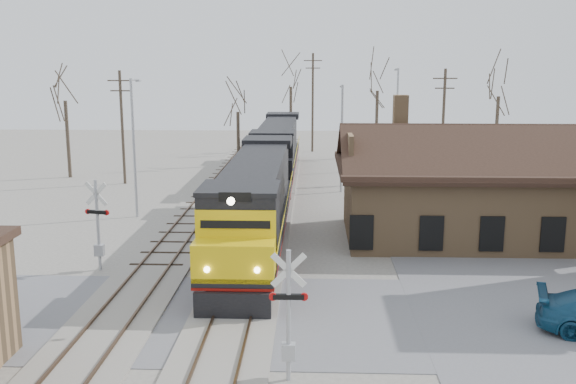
# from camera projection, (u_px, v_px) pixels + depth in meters

# --- Properties ---
(ground) EXTENTS (140.00, 140.00, 0.00)m
(ground) POSITION_uv_depth(u_px,v_px,m) (234.00, 316.00, 24.92)
(ground) COLOR #A29D92
(ground) RESTS_ON ground
(road) EXTENTS (60.00, 9.00, 0.03)m
(road) POSITION_uv_depth(u_px,v_px,m) (234.00, 316.00, 24.92)
(road) COLOR slate
(road) RESTS_ON ground
(track_main) EXTENTS (3.40, 90.00, 0.24)m
(track_main) POSITION_uv_depth(u_px,v_px,m) (263.00, 221.00, 39.60)
(track_main) COLOR #A29D92
(track_main) RESTS_ON ground
(track_siding) EXTENTS (3.40, 90.00, 0.24)m
(track_siding) POSITION_uv_depth(u_px,v_px,m) (191.00, 221.00, 39.77)
(track_siding) COLOR #A29D92
(track_siding) RESTS_ON ground
(depot) EXTENTS (15.20, 9.31, 7.90)m
(depot) POSITION_uv_depth(u_px,v_px,m) (473.00, 196.00, 35.75)
(depot) COLOR #916F4B
(depot) RESTS_ON ground
(locomotive_lead) EXTENTS (3.20, 21.41, 4.76)m
(locomotive_lead) POSITION_uv_depth(u_px,v_px,m) (255.00, 201.00, 33.86)
(locomotive_lead) COLOR black
(locomotive_lead) RESTS_ON ground
(locomotive_trailing) EXTENTS (3.20, 21.41, 4.50)m
(locomotive_trailing) POSITION_uv_depth(u_px,v_px,m) (278.00, 148.00, 55.10)
(locomotive_trailing) COLOR black
(locomotive_trailing) RESTS_ON ground
(crossbuck_near) EXTENTS (1.20, 0.32, 4.20)m
(crossbuck_near) POSITION_uv_depth(u_px,v_px,m) (289.00, 321.00, 19.55)
(crossbuck_near) COLOR #A5A8AD
(crossbuck_near) RESTS_ON ground
(crossbuck_far) EXTENTS (1.23, 0.35, 4.36)m
(crossbuck_far) POSITION_uv_depth(u_px,v_px,m) (98.00, 229.00, 30.13)
(crossbuck_far) COLOR #A5A8AD
(crossbuck_far) RESTS_ON ground
(streetlight_a) EXTENTS (0.25, 2.04, 8.75)m
(streetlight_a) POSITION_uv_depth(u_px,v_px,m) (134.00, 140.00, 40.27)
(streetlight_a) COLOR #A5A8AD
(streetlight_a) RESTS_ON ground
(streetlight_b) EXTENTS (0.25, 2.04, 8.11)m
(streetlight_b) POSITION_uv_depth(u_px,v_px,m) (342.00, 132.00, 48.30)
(streetlight_b) COLOR #A5A8AD
(streetlight_b) RESTS_ON ground
(streetlight_c) EXTENTS (0.25, 2.04, 9.25)m
(streetlight_c) POSITION_uv_depth(u_px,v_px,m) (397.00, 113.00, 58.68)
(streetlight_c) COLOR #A5A8AD
(streetlight_c) RESTS_ON ground
(utility_pole_a) EXTENTS (2.00, 0.24, 9.11)m
(utility_pole_a) POSITION_uv_depth(u_px,v_px,m) (122.00, 125.00, 51.49)
(utility_pole_a) COLOR #382D23
(utility_pole_a) RESTS_ON ground
(utility_pole_b) EXTENTS (2.00, 0.24, 10.74)m
(utility_pole_b) POSITION_uv_depth(u_px,v_px,m) (313.00, 101.00, 70.32)
(utility_pole_b) COLOR #382D23
(utility_pole_b) RESTS_ON ground
(utility_pole_c) EXTENTS (2.00, 0.24, 9.23)m
(utility_pole_c) POSITION_uv_depth(u_px,v_px,m) (443.00, 122.00, 53.46)
(utility_pole_c) COLOR #382D23
(utility_pole_c) RESTS_ON ground
(tree_a) EXTENTS (4.38, 4.38, 10.72)m
(tree_a) POSITION_uv_depth(u_px,v_px,m) (64.00, 88.00, 53.83)
(tree_a) COLOR #382D23
(tree_a) RESTS_ON ground
(tree_b) EXTENTS (3.42, 3.42, 8.38)m
(tree_b) POSITION_uv_depth(u_px,v_px,m) (238.00, 103.00, 60.68)
(tree_b) COLOR #382D23
(tree_b) RESTS_ON ground
(tree_c) EXTENTS (4.73, 4.73, 11.60)m
(tree_c) POSITION_uv_depth(u_px,v_px,m) (291.00, 76.00, 70.89)
(tree_c) COLOR #382D23
(tree_c) RESTS_ON ground
(tree_d) EXTENTS (4.59, 4.59, 11.24)m
(tree_d) POSITION_uv_depth(u_px,v_px,m) (378.00, 80.00, 65.73)
(tree_d) COLOR #382D23
(tree_d) RESTS_ON ground
(tree_e) EXTENTS (4.46, 4.46, 10.93)m
(tree_e) POSITION_uv_depth(u_px,v_px,m) (499.00, 84.00, 58.28)
(tree_e) COLOR #382D23
(tree_e) RESTS_ON ground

